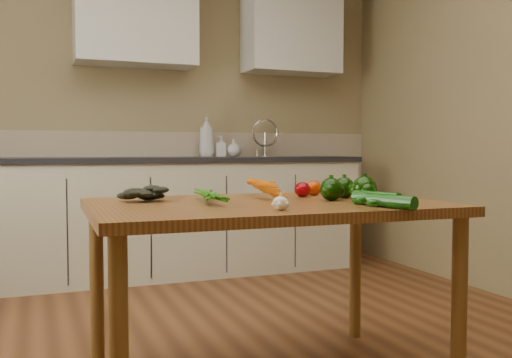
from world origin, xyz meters
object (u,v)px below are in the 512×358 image
object	(u,v)px
table	(267,222)
tomato_b	(314,188)
soap_bottle_b	(221,146)
soap_bottle_c	(234,148)
leafy_greens	(145,189)
soap_bottle_a	(207,136)
zucchini_a	(376,199)
pepper_a	(331,189)
zucchini_b	(391,201)
pepper_b	(344,188)
tomato_a	(302,190)
carrot_bunch	(252,193)
pepper_c	(365,189)
tomato_c	(344,188)
garlic_bulb	(281,203)

from	to	relation	value
table	tomato_b	size ratio (longest dim) A/B	18.84
soap_bottle_b	soap_bottle_c	size ratio (longest dim) A/B	1.13
table	leafy_greens	world-z (taller)	leafy_greens
soap_bottle_a	soap_bottle_c	size ratio (longest dim) A/B	2.21
zucchini_a	pepper_a	bearing A→B (deg)	100.96
leafy_greens	tomato_b	size ratio (longest dim) A/B	2.66
table	zucchini_b	bearing A→B (deg)	-48.63
pepper_b	tomato_a	world-z (taller)	pepper_b
soap_bottle_b	zucchini_a	bearing A→B (deg)	17.49
soap_bottle_a	carrot_bunch	world-z (taller)	soap_bottle_a
zucchini_a	zucchini_b	world-z (taller)	zucchini_a
table	soap_bottle_a	xyz separation A→B (m)	(0.43, 2.31, 0.40)
soap_bottle_c	zucchini_a	xyz separation A→B (m)	(-0.31, -2.54, -0.20)
soap_bottle_a	tomato_a	bearing A→B (deg)	112.97
soap_bottle_b	pepper_c	world-z (taller)	soap_bottle_b
zucchini_b	zucchini_a	bearing A→B (deg)	90.69
soap_bottle_b	tomato_b	xyz separation A→B (m)	(-0.21, -2.04, -0.20)
tomato_c	table	bearing A→B (deg)	-160.03
tomato_a	tomato_b	world-z (taller)	tomato_b
pepper_a	tomato_a	bearing A→B (deg)	101.12
pepper_c	tomato_b	distance (m)	0.38
zucchini_b	tomato_a	bearing A→B (deg)	99.33
soap_bottle_a	pepper_a	bearing A→B (deg)	114.31
soap_bottle_b	garlic_bulb	world-z (taller)	soap_bottle_b
tomato_b	zucchini_b	xyz separation A→B (m)	(-0.00, -0.61, -0.01)
zucchini_b	pepper_a	bearing A→B (deg)	98.34
carrot_bunch	pepper_a	xyz separation A→B (m)	(0.32, -0.10, 0.01)
soap_bottle_c	pepper_c	xyz separation A→B (m)	(-0.27, -2.39, -0.18)
carrot_bunch	pepper_c	distance (m)	0.46
soap_bottle_a	garlic_bulb	world-z (taller)	soap_bottle_a
tomato_c	carrot_bunch	bearing A→B (deg)	-168.65
soap_bottle_c	carrot_bunch	size ratio (longest dim) A/B	0.57
soap_bottle_c	garlic_bulb	distance (m)	2.66
pepper_c	zucchini_b	size ratio (longest dim) A/B	0.50
soap_bottle_a	carrot_bunch	size ratio (longest dim) A/B	1.26
pepper_a	pepper_c	size ratio (longest dim) A/B	0.90
table	zucchini_a	world-z (taller)	zucchini_a
garlic_bulb	tomato_c	distance (m)	0.70
soap_bottle_c	leafy_greens	world-z (taller)	soap_bottle_c
soap_bottle_a	pepper_c	bearing A→B (deg)	116.60
pepper_c	tomato_b	size ratio (longest dim) A/B	1.37
soap_bottle_b	pepper_c	xyz separation A→B (m)	(-0.17, -2.41, -0.18)
soap_bottle_c	pepper_c	size ratio (longest dim) A/B	1.44
soap_bottle_c	zucchini_b	distance (m)	2.66
table	zucchini_a	size ratio (longest dim) A/B	7.20
soap_bottle_c	zucchini_b	bearing A→B (deg)	-32.91
pepper_a	tomato_c	world-z (taller)	pepper_a
leafy_greens	garlic_bulb	world-z (taller)	leafy_greens
carrot_bunch	pepper_c	world-z (taller)	pepper_c
pepper_a	tomato_a	world-z (taller)	pepper_a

